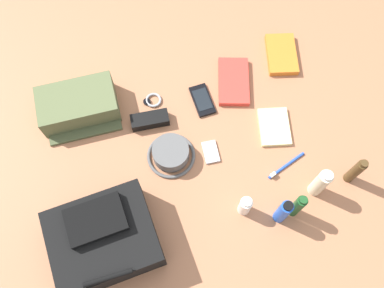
{
  "coord_description": "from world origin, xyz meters",
  "views": [
    {
      "loc": [
        0.16,
        0.54,
        1.42
      ],
      "look_at": [
        0.0,
        0.0,
        0.04
      ],
      "focal_mm": 38.92,
      "sensor_mm": 36.0,
      "label": 1
    }
  ],
  "objects_px": {
    "deodorant_spray": "(283,212)",
    "paperback_novel": "(281,55)",
    "cologne_bottle": "(355,171)",
    "toothpaste_tube": "(245,206)",
    "bucket_hat": "(171,154)",
    "travel_guidebook": "(234,82)",
    "cell_phone": "(202,100)",
    "toothbrush": "(284,167)",
    "toiletry_pouch": "(78,105)",
    "media_player": "(211,152)",
    "sunglasses_case": "(150,120)",
    "notepad": "(274,127)",
    "wristwatch": "(153,100)",
    "backpack": "(104,239)",
    "shampoo_bottle": "(297,206)",
    "lotion_bottle": "(320,183)"
  },
  "relations": [
    {
      "from": "deodorant_spray",
      "to": "paperback_novel",
      "type": "distance_m",
      "value": 0.66
    },
    {
      "from": "cologne_bottle",
      "to": "toothpaste_tube",
      "type": "relative_size",
      "value": 1.43
    },
    {
      "from": "bucket_hat",
      "to": "toothpaste_tube",
      "type": "xyz_separation_m",
      "value": [
        -0.19,
        0.26,
        0.03
      ]
    },
    {
      "from": "cologne_bottle",
      "to": "paperback_novel",
      "type": "distance_m",
      "value": 0.55
    },
    {
      "from": "travel_guidebook",
      "to": "toothpaste_tube",
      "type": "bearing_deg",
      "value": 75.42
    },
    {
      "from": "cell_phone",
      "to": "toothbrush",
      "type": "bearing_deg",
      "value": 120.91
    },
    {
      "from": "toiletry_pouch",
      "to": "media_player",
      "type": "distance_m",
      "value": 0.52
    },
    {
      "from": "cologne_bottle",
      "to": "sunglasses_case",
      "type": "relative_size",
      "value": 1.15
    },
    {
      "from": "deodorant_spray",
      "to": "paperback_novel",
      "type": "bearing_deg",
      "value": -111.73
    },
    {
      "from": "cell_phone",
      "to": "notepad",
      "type": "height_order",
      "value": "notepad"
    },
    {
      "from": "toothbrush",
      "to": "sunglasses_case",
      "type": "distance_m",
      "value": 0.52
    },
    {
      "from": "cologne_bottle",
      "to": "notepad",
      "type": "distance_m",
      "value": 0.32
    },
    {
      "from": "toothpaste_tube",
      "to": "wristwatch",
      "type": "xyz_separation_m",
      "value": [
        0.2,
        -0.5,
        -0.05
      ]
    },
    {
      "from": "wristwatch",
      "to": "toothbrush",
      "type": "relative_size",
      "value": 0.46
    },
    {
      "from": "toiletry_pouch",
      "to": "cologne_bottle",
      "type": "height_order",
      "value": "cologne_bottle"
    },
    {
      "from": "bucket_hat",
      "to": "notepad",
      "type": "xyz_separation_m",
      "value": [
        -0.4,
        -0.0,
        -0.02
      ]
    },
    {
      "from": "notepad",
      "to": "wristwatch",
      "type": "bearing_deg",
      "value": -17.06
    },
    {
      "from": "sunglasses_case",
      "to": "cologne_bottle",
      "type": "bearing_deg",
      "value": 151.22
    },
    {
      "from": "deodorant_spray",
      "to": "toothpaste_tube",
      "type": "bearing_deg",
      "value": -28.68
    },
    {
      "from": "bucket_hat",
      "to": "cologne_bottle",
      "type": "relative_size",
      "value": 1.09
    },
    {
      "from": "cell_phone",
      "to": "toothbrush",
      "type": "xyz_separation_m",
      "value": [
        -0.2,
        0.34,
        0.0
      ]
    },
    {
      "from": "toiletry_pouch",
      "to": "notepad",
      "type": "xyz_separation_m",
      "value": [
        -0.68,
        0.27,
        -0.04
      ]
    },
    {
      "from": "backpack",
      "to": "shampoo_bottle",
      "type": "xyz_separation_m",
      "value": [
        -0.63,
        0.08,
        0.01
      ]
    },
    {
      "from": "wristwatch",
      "to": "toothbrush",
      "type": "distance_m",
      "value": 0.55
    },
    {
      "from": "backpack",
      "to": "cologne_bottle",
      "type": "height_order",
      "value": "backpack"
    },
    {
      "from": "deodorant_spray",
      "to": "cell_phone",
      "type": "xyz_separation_m",
      "value": [
        0.12,
        -0.5,
        -0.07
      ]
    },
    {
      "from": "backpack",
      "to": "travel_guidebook",
      "type": "height_order",
      "value": "backpack"
    },
    {
      "from": "toiletry_pouch",
      "to": "bucket_hat",
      "type": "relative_size",
      "value": 1.64
    },
    {
      "from": "lotion_bottle",
      "to": "travel_guidebook",
      "type": "bearing_deg",
      "value": -74.58
    },
    {
      "from": "paperback_novel",
      "to": "media_player",
      "type": "bearing_deg",
      "value": 38.64
    },
    {
      "from": "deodorant_spray",
      "to": "cell_phone",
      "type": "bearing_deg",
      "value": -76.57
    },
    {
      "from": "toiletry_pouch",
      "to": "media_player",
      "type": "height_order",
      "value": "toiletry_pouch"
    },
    {
      "from": "bucket_hat",
      "to": "toothbrush",
      "type": "distance_m",
      "value": 0.41
    },
    {
      "from": "bucket_hat",
      "to": "deodorant_spray",
      "type": "xyz_separation_m",
      "value": [
        -0.29,
        0.32,
        0.05
      ]
    },
    {
      "from": "toothpaste_tube",
      "to": "media_player",
      "type": "height_order",
      "value": "toothpaste_tube"
    },
    {
      "from": "backpack",
      "to": "deodorant_spray",
      "type": "xyz_separation_m",
      "value": [
        -0.58,
        0.08,
        0.01
      ]
    },
    {
      "from": "sunglasses_case",
      "to": "notepad",
      "type": "bearing_deg",
      "value": 165.57
    },
    {
      "from": "deodorant_spray",
      "to": "sunglasses_case",
      "type": "distance_m",
      "value": 0.58
    },
    {
      "from": "cologne_bottle",
      "to": "notepad",
      "type": "height_order",
      "value": "cologne_bottle"
    },
    {
      "from": "lotion_bottle",
      "to": "media_player",
      "type": "height_order",
      "value": "lotion_bottle"
    },
    {
      "from": "shampoo_bottle",
      "to": "wristwatch",
      "type": "height_order",
      "value": "shampoo_bottle"
    },
    {
      "from": "lotion_bottle",
      "to": "backpack",
      "type": "bearing_deg",
      "value": -1.97
    },
    {
      "from": "cologne_bottle",
      "to": "lotion_bottle",
      "type": "xyz_separation_m",
      "value": [
        0.13,
        0.01,
        0.0
      ]
    },
    {
      "from": "shampoo_bottle",
      "to": "cell_phone",
      "type": "relative_size",
      "value": 1.23
    },
    {
      "from": "deodorant_spray",
      "to": "media_player",
      "type": "bearing_deg",
      "value": -62.45
    },
    {
      "from": "cell_phone",
      "to": "media_player",
      "type": "distance_m",
      "value": 0.21
    },
    {
      "from": "media_player",
      "to": "notepad",
      "type": "relative_size",
      "value": 0.58
    },
    {
      "from": "cologne_bottle",
      "to": "wristwatch",
      "type": "bearing_deg",
      "value": -40.04
    },
    {
      "from": "cologne_bottle",
      "to": "lotion_bottle",
      "type": "relative_size",
      "value": 0.95
    },
    {
      "from": "deodorant_spray",
      "to": "notepad",
      "type": "distance_m",
      "value": 0.34
    }
  ]
}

